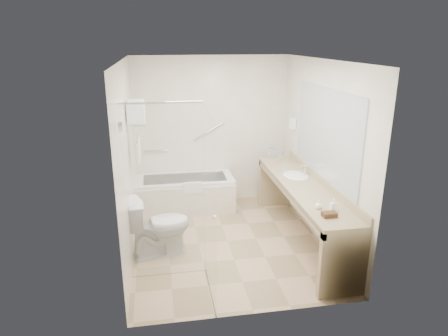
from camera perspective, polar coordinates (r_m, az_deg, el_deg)
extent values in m
plane|color=tan|center=(5.79, 0.50, -10.38)|extent=(3.20, 3.20, 0.00)
cube|color=silver|center=(5.09, 0.58, 15.19)|extent=(2.60, 3.20, 0.10)
cube|color=silver|center=(6.84, -1.81, 5.33)|extent=(2.60, 0.10, 2.50)
cube|color=silver|center=(3.83, 4.73, -5.14)|extent=(2.60, 0.10, 2.50)
cube|color=silver|center=(5.25, -13.59, 0.86)|extent=(0.10, 3.20, 2.50)
cube|color=silver|center=(5.67, 13.59, 2.15)|extent=(0.10, 3.20, 2.50)
cube|color=white|center=(6.74, -5.55, -3.61)|extent=(1.60, 0.70, 0.55)
cube|color=silver|center=(6.42, -5.30, -4.99)|extent=(1.60, 0.02, 0.50)
cube|color=white|center=(6.34, -4.47, -2.82)|extent=(0.28, 0.06, 0.18)
cylinder|color=silver|center=(6.81, -9.69, 2.43)|extent=(0.40, 0.03, 0.03)
cylinder|color=silver|center=(6.79, -2.19, 5.24)|extent=(0.53, 0.03, 0.33)
cube|color=silver|center=(4.63, -8.36, -3.74)|extent=(0.90, 0.01, 2.10)
cube|color=silver|center=(4.25, -2.09, -5.63)|extent=(0.02, 0.90, 2.10)
cylinder|color=silver|center=(4.36, -9.00, 9.19)|extent=(0.90, 0.02, 0.02)
sphere|color=silver|center=(4.14, -1.39, -7.06)|extent=(0.05, 0.05, 0.05)
cylinder|color=silver|center=(3.96, -14.60, 5.74)|extent=(0.04, 0.10, 0.10)
cube|color=silver|center=(5.47, -12.35, 6.52)|extent=(0.24, 0.55, 0.02)
cylinder|color=silver|center=(5.51, -12.20, 4.28)|extent=(0.02, 0.55, 0.02)
cube|color=white|center=(5.55, -12.09, 2.68)|extent=(0.03, 0.42, 0.32)
cube|color=white|center=(5.46, -12.39, 7.09)|extent=(0.22, 0.40, 0.08)
cube|color=white|center=(5.44, -12.45, 7.98)|extent=(0.22, 0.40, 0.08)
cube|color=white|center=(5.43, -12.51, 8.87)|extent=(0.22, 0.40, 0.08)
cube|color=tan|center=(5.57, 11.25, -2.59)|extent=(0.55, 2.70, 0.05)
cube|color=tan|center=(5.64, 13.78, -1.69)|extent=(0.03, 2.70, 0.10)
cube|color=tan|center=(5.50, 8.73, -3.30)|extent=(0.04, 2.70, 0.08)
cube|color=tan|center=(4.67, 16.64, -13.07)|extent=(0.55, 0.08, 0.80)
cube|color=tan|center=(6.87, 7.26, -2.12)|extent=(0.55, 0.08, 0.80)
ellipsoid|color=white|center=(5.93, 10.19, -1.28)|extent=(0.40, 0.52, 0.14)
cylinder|color=silver|center=(5.95, 11.56, -0.19)|extent=(0.03, 0.03, 0.14)
cube|color=#A7ACB3|center=(5.46, 14.33, 4.74)|extent=(0.02, 2.00, 1.20)
cube|color=white|center=(6.56, 9.79, 6.32)|extent=(0.08, 0.10, 0.18)
imported|color=white|center=(5.37, -9.28, -8.15)|extent=(0.90, 0.63, 0.81)
cube|color=#4D311B|center=(4.65, 14.81, -6.44)|extent=(0.16, 0.11, 0.05)
imported|color=white|center=(4.81, 15.32, -5.54)|extent=(0.07, 0.15, 0.07)
imported|color=white|center=(4.82, 13.37, -5.22)|extent=(0.10, 0.12, 0.08)
cylinder|color=silver|center=(6.62, 6.61, 2.03)|extent=(0.06, 0.06, 0.18)
cylinder|color=blue|center=(6.59, 6.64, 2.90)|extent=(0.03, 0.03, 0.03)
cylinder|color=silver|center=(6.64, 7.03, 1.99)|extent=(0.06, 0.06, 0.17)
cylinder|color=blue|center=(6.61, 7.06, 2.78)|extent=(0.03, 0.03, 0.02)
cylinder|color=silver|center=(6.44, 7.92, 1.41)|extent=(0.05, 0.05, 0.16)
cylinder|color=blue|center=(6.42, 7.95, 2.17)|extent=(0.03, 0.03, 0.02)
cylinder|color=silver|center=(5.95, 8.55, -0.37)|extent=(0.08, 0.08, 0.09)
cylinder|color=silver|center=(6.15, 8.62, 0.26)|extent=(0.09, 0.09, 0.09)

